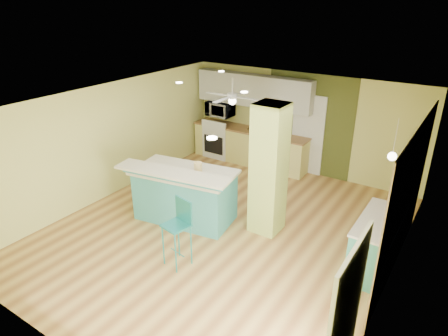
{
  "coord_description": "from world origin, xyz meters",
  "views": [
    {
      "loc": [
        3.64,
        -5.51,
        4.21
      ],
      "look_at": [
        -0.27,
        0.4,
        1.11
      ],
      "focal_mm": 32.0,
      "sensor_mm": 36.0,
      "label": 1
    }
  ],
  "objects": [
    {
      "name": "floor",
      "position": [
        0.0,
        0.0,
        -0.01
      ],
      "size": [
        6.0,
        7.0,
        0.01
      ],
      "primitive_type": "cube",
      "color": "#9C6536",
      "rests_on": "ground"
    },
    {
      "name": "ceiling",
      "position": [
        0.0,
        0.0,
        2.5
      ],
      "size": [
        6.0,
        7.0,
        0.01
      ],
      "primitive_type": "cube",
      "color": "white",
      "rests_on": "wall_back"
    },
    {
      "name": "wall_back",
      "position": [
        0.0,
        3.5,
        1.25
      ],
      "size": [
        6.0,
        0.01,
        2.5
      ],
      "primitive_type": "cube",
      "color": "#D7D773",
      "rests_on": "floor"
    },
    {
      "name": "wall_front",
      "position": [
        0.0,
        -3.5,
        1.25
      ],
      "size": [
        6.0,
        0.01,
        2.5
      ],
      "primitive_type": "cube",
      "color": "#D7D773",
      "rests_on": "floor"
    },
    {
      "name": "wall_left",
      "position": [
        -3.0,
        0.0,
        1.25
      ],
      "size": [
        0.01,
        7.0,
        2.5
      ],
      "primitive_type": "cube",
      "color": "#D7D773",
      "rests_on": "floor"
    },
    {
      "name": "wall_right",
      "position": [
        3.0,
        0.0,
        1.25
      ],
      "size": [
        0.01,
        7.0,
        2.5
      ],
      "primitive_type": "cube",
      "color": "#D7D773",
      "rests_on": "floor"
    },
    {
      "name": "wood_panel",
      "position": [
        2.99,
        0.6,
        1.25
      ],
      "size": [
        0.02,
        3.4,
        2.5
      ],
      "primitive_type": "cube",
      "color": "#83694B",
      "rests_on": "floor"
    },
    {
      "name": "olive_accent",
      "position": [
        0.2,
        3.49,
        1.25
      ],
      "size": [
        2.2,
        0.02,
        2.5
      ],
      "primitive_type": "cube",
      "color": "#4A5220",
      "rests_on": "floor"
    },
    {
      "name": "interior_door",
      "position": [
        0.2,
        3.46,
        1.0
      ],
      "size": [
        0.82,
        0.05,
        2.0
      ],
      "primitive_type": "cube",
      "color": "white",
      "rests_on": "floor"
    },
    {
      "name": "french_door",
      "position": [
        2.97,
        -2.3,
        1.05
      ],
      "size": [
        0.04,
        1.08,
        2.1
      ],
      "primitive_type": "cube",
      "color": "silver",
      "rests_on": "floor"
    },
    {
      "name": "column",
      "position": [
        0.65,
        0.5,
        1.25
      ],
      "size": [
        0.55,
        0.55,
        2.5
      ],
      "primitive_type": "cube",
      "color": "#B1C75C",
      "rests_on": "floor"
    },
    {
      "name": "kitchen_run",
      "position": [
        -1.3,
        3.2,
        0.47
      ],
      "size": [
        3.25,
        0.63,
        0.94
      ],
      "color": "#ECE47B",
      "rests_on": "floor"
    },
    {
      "name": "stove",
      "position": [
        -2.25,
        3.19,
        0.46
      ],
      "size": [
        0.76,
        0.66,
        1.08
      ],
      "color": "white",
      "rests_on": "floor"
    },
    {
      "name": "upper_cabinets",
      "position": [
        -1.3,
        3.32,
        1.95
      ],
      "size": [
        3.2,
        0.34,
        0.8
      ],
      "primitive_type": "cube",
      "color": "silver",
      "rests_on": "wall_back"
    },
    {
      "name": "microwave",
      "position": [
        -2.25,
        3.2,
        1.35
      ],
      "size": [
        0.7,
        0.48,
        0.39
      ],
      "primitive_type": "imported",
      "color": "white",
      "rests_on": "wall_back"
    },
    {
      "name": "ceiling_fan",
      "position": [
        -1.1,
        2.0,
        2.08
      ],
      "size": [
        1.41,
        1.41,
        0.61
      ],
      "color": "silver",
      "rests_on": "ceiling"
    },
    {
      "name": "pendant_lamp",
      "position": [
        2.65,
        0.75,
        1.88
      ],
      "size": [
        0.14,
        0.14,
        0.69
      ],
      "color": "white",
      "rests_on": "ceiling"
    },
    {
      "name": "wall_decor",
      "position": [
        2.96,
        0.8,
        1.55
      ],
      "size": [
        0.03,
        0.9,
        0.7
      ],
      "primitive_type": "cube",
      "color": "brown",
      "rests_on": "wood_panel"
    },
    {
      "name": "peninsula",
      "position": [
        -0.9,
        -0.06,
        0.56
      ],
      "size": [
        2.31,
        1.52,
        1.21
      ],
      "rotation": [
        0.0,
        0.0,
        0.16
      ],
      "color": "teal",
      "rests_on": "floor"
    },
    {
      "name": "bar_stool",
      "position": [
        -0.06,
        -1.23,
        0.79
      ],
      "size": [
        0.46,
        0.46,
        1.18
      ],
      "rotation": [
        0.0,
        0.0,
        -0.2
      ],
      "color": "teal",
      "rests_on": "floor"
    },
    {
      "name": "side_counter",
      "position": [
        2.7,
        0.42,
        0.46
      ],
      "size": [
        0.61,
        1.43,
        0.92
      ],
      "color": "teal",
      "rests_on": "floor"
    },
    {
      "name": "fruit_bowl",
      "position": [
        -1.15,
        3.12,
        0.98
      ],
      "size": [
        0.31,
        0.31,
        0.07
      ],
      "primitive_type": "imported",
      "rotation": [
        0.0,
        0.0,
        -0.08
      ],
      "color": "#392817",
      "rests_on": "kitchen_run"
    },
    {
      "name": "canister",
      "position": [
        -0.66,
        0.08,
        1.15
      ],
      "size": [
        0.16,
        0.16,
        0.19
      ],
      "primitive_type": "cylinder",
      "color": "yellow",
      "rests_on": "peninsula"
    }
  ]
}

